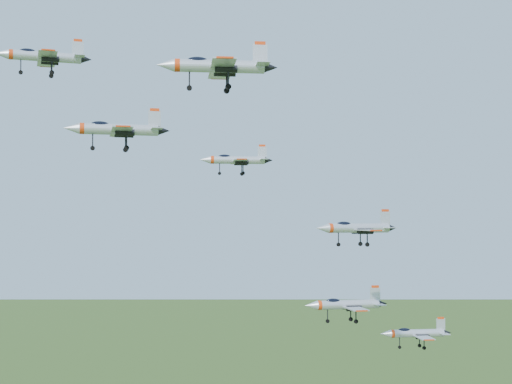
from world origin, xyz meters
name	(u,v)px	position (x,y,z in m)	size (l,w,h in m)	color
jet_lead	(42,56)	(-21.12, 10.27, 137.68)	(13.50, 11.13, 3.61)	silver
jet_left_high	(116,129)	(-12.42, -0.49, 126.37)	(13.94, 11.62, 3.73)	silver
jet_right_high	(216,66)	(-5.11, -21.05, 131.22)	(13.21, 11.18, 3.57)	silver
jet_left_low	(235,160)	(6.61, 6.14, 123.35)	(10.99, 9.30, 2.97)	silver
jet_right_low	(356,228)	(15.38, -15.07, 113.37)	(11.21, 9.27, 3.00)	silver
jet_trail	(345,304)	(21.99, 0.30, 101.72)	(12.93, 10.82, 3.46)	silver
jet_extra	(415,333)	(42.37, 12.91, 94.40)	(12.83, 10.86, 3.47)	silver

